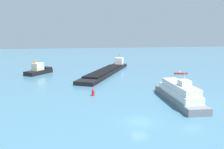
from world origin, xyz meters
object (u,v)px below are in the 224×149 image
Objects in this scene: cargo_barge at (107,71)px; small_motorboat at (181,73)px; white_riverboat at (179,94)px; channel_buoy_red at (93,92)px; tugboat at (39,70)px.

small_motorboat is at bearing -14.68° from cargo_barge.
cargo_barge is (-25.60, 6.71, 0.60)m from small_motorboat.
cargo_barge is (-9.13, 36.92, -0.86)m from white_riverboat.
white_riverboat is 0.47× the size of cargo_barge.
small_motorboat is at bearing 61.40° from white_riverboat.
channel_buoy_red is (-17.24, 7.93, -0.93)m from white_riverboat.
tugboat is at bearing 116.66° from channel_buoy_red.
tugboat reaches higher than channel_buoy_red.
tugboat is 52.09m from white_riverboat.
tugboat is 0.59× the size of white_riverboat.
cargo_barge is at bearing 103.89° from white_riverboat.
white_riverboat reaches higher than cargo_barge.
white_riverboat is 38.04m from cargo_barge.
cargo_barge is 20.70× the size of channel_buoy_red.
cargo_barge is at bearing 74.36° from channel_buoy_red.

